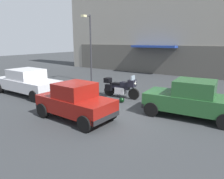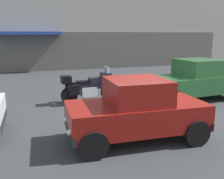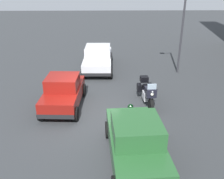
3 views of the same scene
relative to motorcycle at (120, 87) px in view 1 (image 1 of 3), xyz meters
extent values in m
plane|color=#2D3033|center=(1.16, -2.72, -0.62)|extent=(80.00, 80.00, 0.00)
cube|color=gray|center=(1.16, 10.77, 6.20)|extent=(28.13, 2.40, 13.64)
cube|color=#514E48|center=(1.16, 9.55, 0.78)|extent=(25.32, 0.12, 2.80)
cube|color=navy|center=(-1.92, 9.12, 2.08)|extent=(4.40, 1.10, 0.20)
cylinder|color=black|center=(0.85, 0.05, -0.30)|extent=(0.65, 0.18, 0.64)
cylinder|color=black|center=(-0.76, -0.05, -0.30)|extent=(0.65, 0.18, 0.64)
cylinder|color=#B7B7BC|center=(0.83, 0.05, 0.13)|extent=(0.33, 0.09, 0.68)
cube|color=#B7B7BC|center=(0.01, 0.00, -0.20)|extent=(0.62, 0.43, 0.36)
cube|color=black|center=(0.01, 0.00, 0.04)|extent=(1.11, 0.34, 0.28)
cube|color=black|center=(0.30, 0.02, 0.22)|extent=(0.54, 0.37, 0.24)
cube|color=black|center=(-0.19, -0.01, 0.18)|extent=(0.58, 0.33, 0.12)
cube|color=black|center=(0.73, 0.04, 0.30)|extent=(0.39, 0.46, 0.40)
cube|color=#8C9EAD|center=(0.77, 0.04, 0.60)|extent=(0.10, 0.40, 0.28)
sphere|color=#EAEACC|center=(0.91, 0.05, 0.30)|extent=(0.14, 0.14, 0.14)
cylinder|color=black|center=(0.65, 0.04, 0.40)|extent=(0.08, 0.62, 0.04)
cylinder|color=#B7B7BC|center=(-0.61, 0.16, -0.32)|extent=(0.55, 0.12, 0.09)
cube|color=black|center=(-0.66, 0.24, -0.04)|extent=(0.41, 0.22, 0.36)
cube|color=black|center=(-0.63, -0.32, -0.04)|extent=(0.41, 0.22, 0.36)
cube|color=black|center=(-0.86, -0.05, 0.33)|extent=(0.38, 0.42, 0.28)
cylinder|color=black|center=(-0.16, 0.17, -0.47)|extent=(0.03, 0.13, 0.29)
sphere|color=black|center=(0.62, -0.86, -0.48)|extent=(0.28, 0.28, 0.28)
cube|color=#235128|center=(4.19, -1.05, 0.04)|extent=(3.90, 1.88, 0.68)
cube|color=#235128|center=(4.34, -1.04, 0.70)|extent=(1.69, 1.61, 0.64)
cube|color=#8C9EAD|center=(3.59, -1.09, 0.70)|extent=(0.15, 1.39, 0.54)
cube|color=#8C9EAD|center=(5.09, -0.99, 0.70)|extent=(0.15, 1.39, 0.51)
cube|color=black|center=(2.34, -1.17, -0.20)|extent=(0.23, 1.64, 0.20)
cylinder|color=black|center=(2.79, -1.92, -0.30)|extent=(0.65, 0.26, 0.64)
cylinder|color=black|center=(2.69, -0.37, -0.30)|extent=(0.65, 0.26, 0.64)
sphere|color=silver|center=(2.32, -1.62, -0.08)|extent=(0.14, 0.14, 0.14)
sphere|color=silver|center=(2.26, -0.72, -0.08)|extent=(0.14, 0.14, 0.14)
cube|color=silver|center=(-5.17, -2.55, 0.02)|extent=(4.54, 1.85, 0.64)
cube|color=silver|center=(-5.22, -2.55, 0.64)|extent=(1.93, 1.66, 0.60)
cube|color=#8C9EAD|center=(-6.12, -2.53, 0.64)|extent=(0.09, 1.50, 0.51)
cube|color=#8C9EAD|center=(-4.32, -2.57, 0.64)|extent=(0.09, 1.50, 0.48)
cube|color=black|center=(-7.36, -2.50, -0.20)|extent=(0.16, 1.76, 0.20)
cube|color=black|center=(-2.97, -2.59, -0.20)|extent=(0.16, 1.76, 0.20)
cylinder|color=black|center=(-6.98, -3.35, -0.30)|extent=(0.64, 0.23, 0.64)
cylinder|color=black|center=(-6.95, -1.67, -0.30)|extent=(0.64, 0.23, 0.64)
cylinder|color=black|center=(-3.38, -3.43, -0.30)|extent=(0.64, 0.23, 0.64)
cylinder|color=black|center=(-3.35, -1.75, -0.30)|extent=(0.64, 0.23, 0.64)
sphere|color=silver|center=(-7.42, -2.98, -0.08)|extent=(0.14, 0.14, 0.14)
sphere|color=silver|center=(-7.40, -2.02, -0.08)|extent=(0.14, 0.14, 0.14)
cube|color=maroon|center=(0.25, -4.01, 0.02)|extent=(3.47, 1.73, 0.64)
cube|color=maroon|center=(0.25, -4.01, 0.64)|extent=(1.47, 1.50, 0.60)
cube|color=#8C9EAD|center=(-0.40, -3.98, 0.64)|extent=(0.13, 1.33, 0.51)
cube|color=#8C9EAD|center=(0.90, -4.05, 0.64)|extent=(0.13, 1.33, 0.48)
cube|color=black|center=(-1.40, -3.93, -0.20)|extent=(0.20, 1.56, 0.20)
cube|color=black|center=(1.90, -4.10, -0.20)|extent=(0.20, 1.56, 0.20)
cylinder|color=black|center=(-1.03, -4.69, -0.30)|extent=(0.65, 0.25, 0.64)
cylinder|color=black|center=(-0.96, -3.21, -0.30)|extent=(0.65, 0.25, 0.64)
cylinder|color=black|center=(1.46, -4.82, -0.30)|extent=(0.65, 0.25, 0.64)
cylinder|color=black|center=(1.54, -3.34, -0.30)|extent=(0.65, 0.25, 0.64)
sphere|color=silver|center=(-1.47, -4.36, -0.08)|extent=(0.14, 0.14, 0.14)
sphere|color=silver|center=(-1.42, -3.50, -0.08)|extent=(0.14, 0.14, 0.14)
cylinder|color=#2D2D33|center=(-4.40, 2.69, 1.95)|extent=(0.12, 0.12, 5.15)
cylinder|color=#2D2D33|center=(-4.40, 2.34, 4.43)|extent=(0.08, 0.70, 0.08)
cube|color=beige|center=(-4.40, 1.99, 4.38)|extent=(0.28, 0.36, 0.16)
camera|label=1|loc=(6.31, -10.23, 2.66)|focal=33.91mm
camera|label=2|loc=(-2.29, -9.56, 2.00)|focal=40.82mm
camera|label=3|loc=(10.88, -1.96, 5.04)|focal=39.79mm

